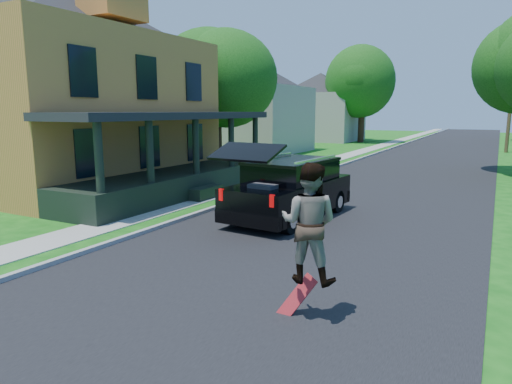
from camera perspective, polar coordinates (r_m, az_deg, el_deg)
The scene contains 14 objects.
ground at distance 9.18m, azimuth 0.71°, elevation -10.07°, with size 140.00×140.00×0.00m, color #125310.
street at distance 28.12m, azimuth 19.76°, elevation 3.03°, with size 8.00×120.00×0.02m, color black.
curb at distance 28.97m, azimuth 11.81°, elevation 3.61°, with size 0.15×120.00×0.12m, color gray.
sidewalk at distance 29.44m, azimuth 8.91°, elevation 3.80°, with size 1.30×120.00×0.03m, color #9A9991.
front_walk at distance 19.43m, azimuth -16.33°, elevation 0.31°, with size 6.50×1.20×0.03m, color #9A9991.
main_house at distance 21.69m, azimuth -23.47°, elevation 13.93°, with size 15.56×15.56×10.10m.
neighbor_house_mid at distance 36.17m, azimuth -0.89°, elevation 11.71°, with size 12.78×12.78×8.30m.
neighbor_house_far at distance 50.77m, azimuth 8.03°, elevation 11.15°, with size 12.78×12.78×8.30m.
black_suv at distance 13.49m, azimuth 4.22°, elevation 0.40°, with size 2.35×5.20×2.36m.
skateboarder at distance 6.82m, azimuth 6.62°, elevation -3.85°, with size 0.94×0.76×1.80m.
skateboard at distance 7.36m, azimuth 5.03°, elevation -13.28°, with size 0.62×0.36×0.79m.
tree_left_mid at distance 25.76m, azimuth -5.07°, elevation 15.32°, with size 5.87×5.68×8.51m.
tree_left_far at distance 48.35m, azimuth 13.18°, elevation 13.82°, with size 8.59×8.38×10.15m.
utility_pole_far at distance 40.19m, azimuth 29.32°, elevation 10.77°, with size 1.65×0.27×8.77m.
Camera 1 is at (3.95, -7.67, 3.16)m, focal length 32.00 mm.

